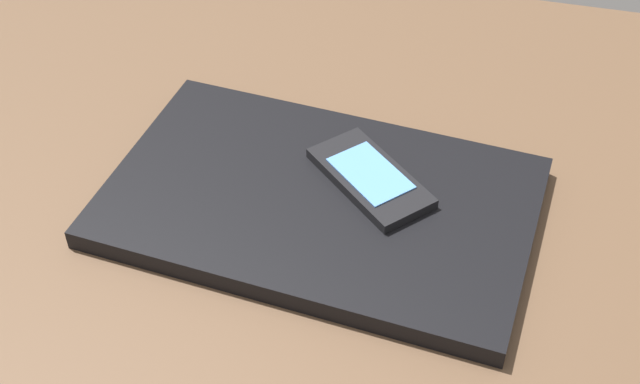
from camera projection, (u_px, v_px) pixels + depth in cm
name	position (u px, v px, depth cm)	size (l,w,h in cm)	color
desk_surface	(214.00, 203.00, 76.76)	(120.00, 80.00, 3.00)	brown
laptop_closed	(320.00, 201.00, 73.39)	(35.82, 22.45, 1.80)	black
cell_phone_on_laptop	(370.00, 177.00, 73.54)	(12.30, 11.87, 1.05)	black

